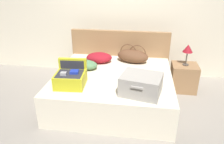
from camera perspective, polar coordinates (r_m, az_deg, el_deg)
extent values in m
plane|color=gray|center=(3.31, -0.71, -11.29)|extent=(12.00, 12.00, 0.00)
cube|color=beige|center=(4.37, 2.76, 16.12)|extent=(8.00, 0.10, 2.60)
cube|color=beige|center=(3.51, 0.30, -4.27)|extent=(1.80, 1.67, 0.49)
cube|color=olive|center=(4.21, 2.01, 4.30)|extent=(1.84, 0.08, 0.97)
cube|color=gray|center=(2.86, 7.57, -3.82)|extent=(0.58, 0.50, 0.19)
cube|color=#28282D|center=(2.85, 7.60, -3.31)|extent=(0.51, 0.44, 0.14)
cube|color=#1E33A5|center=(2.79, 5.69, -1.97)|extent=(0.11, 0.12, 0.04)
cube|color=black|center=(2.84, 9.36, -1.77)|extent=(0.11, 0.09, 0.03)
cube|color=gray|center=(2.81, 7.71, -1.47)|extent=(0.58, 0.50, 0.07)
cube|color=gray|center=(2.63, 6.55, -4.09)|extent=(0.15, 0.06, 0.02)
cube|color=gold|center=(3.07, -10.88, -2.06)|extent=(0.42, 0.37, 0.19)
cube|color=#28282D|center=(3.06, -10.92, -1.58)|extent=(0.37, 0.32, 0.13)
cube|color=#99999E|center=(3.01, -12.54, -0.46)|extent=(0.08, 0.07, 0.04)
cube|color=#1E33A5|center=(3.04, -9.79, 0.02)|extent=(0.13, 0.12, 0.04)
cube|color=gold|center=(3.21, -10.12, 0.69)|extent=(0.40, 0.08, 0.34)
cube|color=#28282D|center=(3.18, -10.26, 0.46)|extent=(0.34, 0.04, 0.29)
ellipsoid|color=brown|center=(3.85, 5.43, 4.15)|extent=(0.60, 0.41, 0.23)
torus|color=brown|center=(3.85, 4.28, 5.19)|extent=(0.29, 0.08, 0.30)
torus|color=brown|center=(3.81, 6.67, 4.87)|extent=(0.29, 0.08, 0.30)
ellipsoid|color=maroon|center=(3.84, -3.37, 3.77)|extent=(0.48, 0.35, 0.18)
ellipsoid|color=#4C724C|center=(3.59, -7.16, 1.89)|extent=(0.45, 0.29, 0.15)
cube|color=olive|center=(4.08, 18.20, -1.35)|extent=(0.44, 0.40, 0.48)
cylinder|color=#3F3833|center=(3.98, 18.66, 1.86)|extent=(0.10, 0.10, 0.02)
cylinder|color=#4C443D|center=(3.94, 18.89, 3.44)|extent=(0.02, 0.02, 0.22)
cone|color=maroon|center=(3.88, 19.24, 5.85)|extent=(0.17, 0.17, 0.13)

